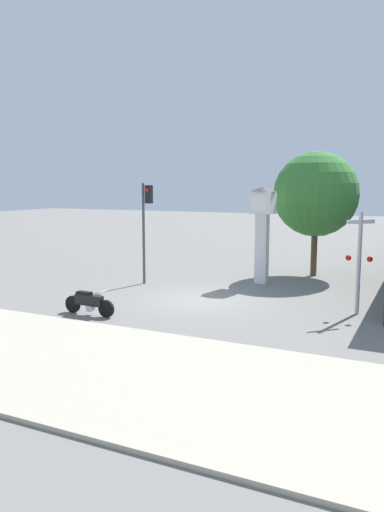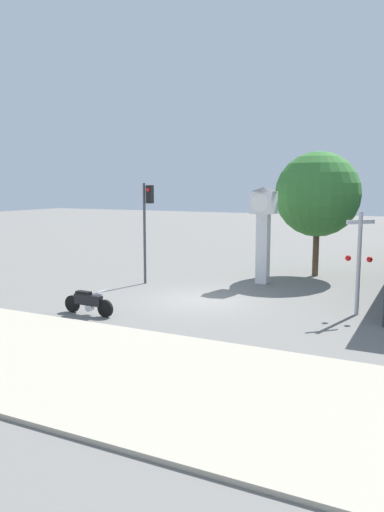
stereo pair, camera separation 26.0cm
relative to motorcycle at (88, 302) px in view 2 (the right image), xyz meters
The scene contains 7 objects.
ground_plane 4.52m from the motorcycle, 55.60° to the left, with size 120.00×120.00×0.00m, color slate.
sidewalk_strip 4.76m from the motorcycle, 57.56° to the right, with size 36.00×6.00×0.10m.
motorcycle is the anchor object (origin of this frame).
clock_tower 9.18m from the motorcycle, 66.24° to the left, with size 1.19×1.19×4.37m.
traffic_light 6.33m from the motorcycle, 100.71° to the left, with size 0.50×0.35×4.55m.
railroad_crossing_signal 9.40m from the motorcycle, 26.53° to the left, with size 0.90×0.82×3.56m.
street_tree 12.76m from the motorcycle, 64.35° to the left, with size 4.11×4.11×6.07m.
Camera 2 is at (8.18, -17.14, 4.42)m, focal length 35.00 mm.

